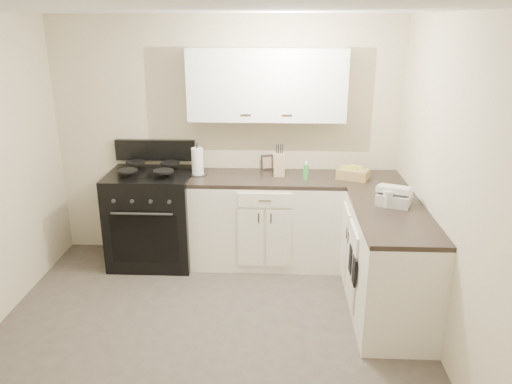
{
  "coord_description": "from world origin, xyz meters",
  "views": [
    {
      "loc": [
        0.55,
        -3.31,
        2.44
      ],
      "look_at": [
        0.35,
        0.85,
        1.0
      ],
      "focal_mm": 35.0,
      "sensor_mm": 36.0,
      "label": 1
    }
  ],
  "objects_px": {
    "knife_block": "(279,165)",
    "countertop_grill": "(394,198)",
    "paper_towel": "(198,162)",
    "wicker_basket": "(353,174)",
    "stove": "(153,220)"
  },
  "relations": [
    {
      "from": "knife_block",
      "to": "countertop_grill",
      "type": "bearing_deg",
      "value": -39.63
    },
    {
      "from": "paper_towel",
      "to": "countertop_grill",
      "type": "xyz_separation_m",
      "value": [
        1.82,
        -0.76,
        -0.09
      ]
    },
    {
      "from": "countertop_grill",
      "to": "wicker_basket",
      "type": "bearing_deg",
      "value": 131.47
    },
    {
      "from": "countertop_grill",
      "to": "knife_block",
      "type": "bearing_deg",
      "value": 163.99
    },
    {
      "from": "paper_towel",
      "to": "wicker_basket",
      "type": "distance_m",
      "value": 1.57
    },
    {
      "from": "paper_towel",
      "to": "stove",
      "type": "bearing_deg",
      "value": -174.0
    },
    {
      "from": "countertop_grill",
      "to": "paper_towel",
      "type": "bearing_deg",
      "value": 179.27
    },
    {
      "from": "wicker_basket",
      "to": "countertop_grill",
      "type": "relative_size",
      "value": 1.09
    },
    {
      "from": "paper_towel",
      "to": "countertop_grill",
      "type": "height_order",
      "value": "paper_towel"
    },
    {
      "from": "stove",
      "to": "knife_block",
      "type": "height_order",
      "value": "knife_block"
    },
    {
      "from": "wicker_basket",
      "to": "countertop_grill",
      "type": "distance_m",
      "value": 0.75
    },
    {
      "from": "knife_block",
      "to": "countertop_grill",
      "type": "distance_m",
      "value": 1.26
    },
    {
      "from": "paper_towel",
      "to": "wicker_basket",
      "type": "relative_size",
      "value": 0.95
    },
    {
      "from": "wicker_basket",
      "to": "stove",
      "type": "bearing_deg",
      "value": -179.9
    },
    {
      "from": "stove",
      "to": "countertop_grill",
      "type": "bearing_deg",
      "value": -17.08
    }
  ]
}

